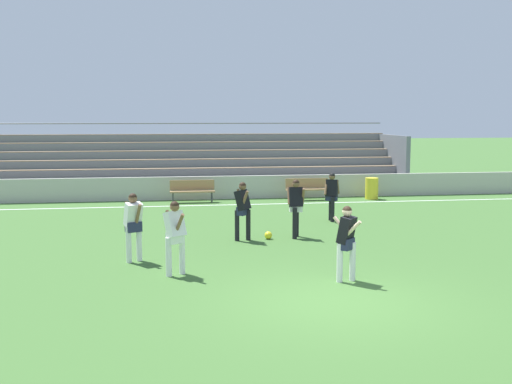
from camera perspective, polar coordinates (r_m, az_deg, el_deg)
ground_plane at (r=11.88m, az=7.36°, el=-10.05°), size 160.00×160.00×0.00m
field_line_sideline at (r=24.26m, az=-0.92°, el=-1.16°), size 44.00×0.12×0.01m
sideline_wall at (r=25.94m, az=-1.43°, el=0.45°), size 48.00×0.16×0.97m
bleacher_stand at (r=28.49m, az=-9.69°, el=2.74°), size 23.25×4.14×3.15m
bench_near_bin at (r=24.92m, az=-5.94°, el=0.28°), size 1.80×0.40×0.90m
bench_centre_sideline at (r=25.57m, az=4.78°, el=0.47°), size 1.80×0.40×0.90m
trash_bin at (r=26.25m, az=10.69°, el=0.33°), size 0.55×0.55×0.90m
player_dark_overlapping at (r=17.60m, az=3.72°, el=-1.04°), size 0.47×0.52×1.68m
player_dark_on_ball at (r=17.16m, az=-1.25°, el=-1.30°), size 0.52×0.63×1.66m
player_white_wide_left at (r=13.56m, az=-7.52°, el=-3.65°), size 0.53×0.70×1.65m
player_white_trailing_run at (r=14.95m, az=-11.31°, el=-2.68°), size 0.50×0.61×1.66m
player_dark_pressing_high at (r=13.09m, az=8.41°, el=-4.15°), size 0.49×0.73×1.62m
player_dark_challenging at (r=20.49m, az=7.05°, el=-0.07°), size 0.61×0.45×1.61m
soccer_ball at (r=17.50m, az=1.15°, el=-4.04°), size 0.22×0.22×0.22m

